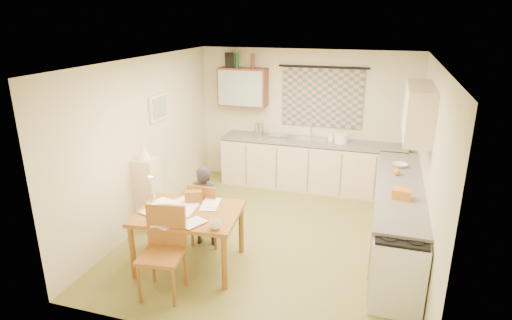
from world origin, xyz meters
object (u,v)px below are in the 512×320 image
(stove, at_px, (398,270))
(chair_far, at_px, (208,224))
(counter_back, at_px, (311,165))
(dining_table, at_px, (190,238))
(person, at_px, (205,206))
(counter_right, at_px, (397,216))
(shelf_stand, at_px, (148,194))

(stove, relative_size, chair_far, 0.96)
(counter_back, xyz_separation_m, stove, (1.50, -3.08, -0.01))
(counter_back, height_order, dining_table, counter_back)
(counter_back, bearing_deg, chair_far, -112.91)
(person, bearing_deg, counter_right, -171.88)
(person, distance_m, shelf_stand, 1.01)
(counter_right, height_order, chair_far, counter_right)
(counter_back, relative_size, person, 2.86)
(shelf_stand, bearing_deg, stove, -12.87)
(dining_table, height_order, chair_far, chair_far)
(dining_table, bearing_deg, counter_right, 21.23)
(counter_back, xyz_separation_m, shelf_stand, (-2.04, -2.27, 0.10))
(dining_table, relative_size, person, 1.18)
(stove, xyz_separation_m, shelf_stand, (-3.54, 0.81, 0.11))
(person, height_order, shelf_stand, person)
(person, relative_size, shelf_stand, 1.05)
(stove, distance_m, chair_far, 2.61)
(counter_back, bearing_deg, dining_table, -108.62)
(counter_right, bearing_deg, chair_far, -165.20)
(counter_right, distance_m, dining_table, 2.82)
(dining_table, distance_m, person, 0.60)
(person, bearing_deg, chair_far, -128.23)
(counter_back, distance_m, stove, 3.43)
(counter_right, xyz_separation_m, chair_far, (-2.52, -0.67, -0.17))
(stove, relative_size, person, 0.76)
(counter_back, relative_size, shelf_stand, 3.00)
(dining_table, xyz_separation_m, chair_far, (-0.00, 0.61, -0.10))
(stove, bearing_deg, counter_back, 115.98)
(person, bearing_deg, shelf_stand, -17.64)
(counter_back, relative_size, chair_far, 3.61)
(counter_back, relative_size, dining_table, 2.43)
(chair_far, bearing_deg, shelf_stand, -4.84)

